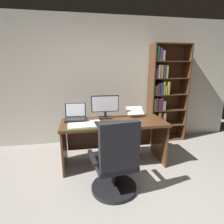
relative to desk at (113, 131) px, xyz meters
The scene contains 12 objects.
wall_back 1.26m from the desk, 83.95° to the left, with size 5.63×0.12×2.59m, color beige.
desk is the anchor object (origin of this frame).
bookshelf 1.54m from the desk, 31.55° to the left, with size 0.80×0.31×2.06m.
office_chair 0.85m from the desk, 97.34° to the right, with size 0.66×0.60×1.00m.
monitor 0.44m from the desk, 127.96° to the left, with size 0.47×0.16×0.39m.
laptop 0.68m from the desk, 166.51° to the left, with size 0.35×0.31×0.25m.
keyboard 0.31m from the desk, 120.13° to the right, with size 0.42×0.15×0.02m, color black.
computer_mouse 0.35m from the desk, 44.59° to the right, with size 0.06×0.10×0.04m, color black.
reading_stand_with_book 0.56m from the desk, 23.45° to the left, with size 0.31×0.25×0.15m.
open_binder 0.60m from the desk, 154.95° to the right, with size 0.44×0.31×0.02m.
notepad 0.37m from the desk, 165.20° to the right, with size 0.15×0.21×0.01m, color silver.
pen 0.36m from the desk, 164.17° to the right, with size 0.01×0.01×0.14m, color black.
Camera 1 is at (-0.60, -1.41, 1.58)m, focal length 28.36 mm.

